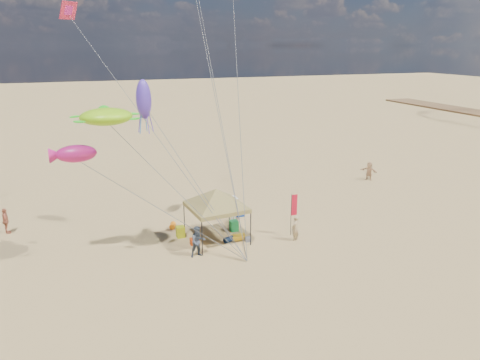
{
  "coord_description": "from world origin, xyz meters",
  "views": [
    {
      "loc": [
        -8.58,
        -20.24,
        11.56
      ],
      "look_at": [
        0.0,
        3.0,
        4.0
      ],
      "focal_mm": 33.07,
      "sensor_mm": 36.0,
      "label": 1
    }
  ],
  "objects_px": {
    "person_near_b": "(198,242)",
    "person_far_c": "(369,171)",
    "chair_green": "(234,226)",
    "person_far_a": "(6,221)",
    "chair_yellow": "(180,232)",
    "beach_cart": "(239,237)",
    "person_near_c": "(233,208)",
    "cooler_blue": "(240,214)",
    "person_near_a": "(295,228)",
    "feather_flag": "(293,207)",
    "cooler_red": "(195,241)",
    "canopy_tent": "(216,191)"
  },
  "relations": [
    {
      "from": "cooler_blue",
      "to": "chair_yellow",
      "type": "bearing_deg",
      "value": -156.86
    },
    {
      "from": "person_near_c",
      "to": "person_far_a",
      "type": "xyz_separation_m",
      "value": [
        -14.28,
        3.11,
        -0.08
      ]
    },
    {
      "from": "feather_flag",
      "to": "cooler_blue",
      "type": "bearing_deg",
      "value": 116.27
    },
    {
      "from": "chair_yellow",
      "to": "person_far_a",
      "type": "bearing_deg",
      "value": 156.86
    },
    {
      "from": "chair_green",
      "to": "person_far_a",
      "type": "xyz_separation_m",
      "value": [
        -13.79,
        4.64,
        0.5
      ]
    },
    {
      "from": "person_far_a",
      "to": "person_near_c",
      "type": "bearing_deg",
      "value": -116.27
    },
    {
      "from": "canopy_tent",
      "to": "person_far_a",
      "type": "relative_size",
      "value": 3.66
    },
    {
      "from": "person_near_b",
      "to": "person_near_c",
      "type": "xyz_separation_m",
      "value": [
        3.62,
        4.27,
        0.02
      ]
    },
    {
      "from": "feather_flag",
      "to": "beach_cart",
      "type": "bearing_deg",
      "value": 173.29
    },
    {
      "from": "cooler_blue",
      "to": "person_near_c",
      "type": "height_order",
      "value": "person_near_c"
    },
    {
      "from": "cooler_red",
      "to": "canopy_tent",
      "type": "bearing_deg",
      "value": 3.83
    },
    {
      "from": "chair_yellow",
      "to": "canopy_tent",
      "type": "bearing_deg",
      "value": -31.62
    },
    {
      "from": "chair_yellow",
      "to": "person_near_c",
      "type": "bearing_deg",
      "value": 18.05
    },
    {
      "from": "person_far_a",
      "to": "person_near_a",
      "type": "bearing_deg",
      "value": -127.6
    },
    {
      "from": "person_near_b",
      "to": "person_far_c",
      "type": "height_order",
      "value": "person_near_b"
    },
    {
      "from": "person_far_c",
      "to": "cooler_blue",
      "type": "bearing_deg",
      "value": -104.3
    },
    {
      "from": "canopy_tent",
      "to": "person_near_a",
      "type": "distance_m",
      "value": 5.39
    },
    {
      "from": "beach_cart",
      "to": "person_near_b",
      "type": "bearing_deg",
      "value": -156.29
    },
    {
      "from": "cooler_red",
      "to": "person_near_c",
      "type": "distance_m",
      "value": 4.37
    },
    {
      "from": "canopy_tent",
      "to": "cooler_blue",
      "type": "relative_size",
      "value": 11.56
    },
    {
      "from": "cooler_blue",
      "to": "person_near_c",
      "type": "distance_m",
      "value": 1.3
    },
    {
      "from": "cooler_blue",
      "to": "person_near_c",
      "type": "relative_size",
      "value": 0.29
    },
    {
      "from": "chair_yellow",
      "to": "beach_cart",
      "type": "relative_size",
      "value": 0.78
    },
    {
      "from": "beach_cart",
      "to": "chair_yellow",
      "type": "bearing_deg",
      "value": 152.69
    },
    {
      "from": "person_near_a",
      "to": "canopy_tent",
      "type": "bearing_deg",
      "value": -63.24
    },
    {
      "from": "chair_green",
      "to": "beach_cart",
      "type": "height_order",
      "value": "chair_green"
    },
    {
      "from": "person_far_a",
      "to": "cooler_red",
      "type": "bearing_deg",
      "value": -131.81
    },
    {
      "from": "beach_cart",
      "to": "person_near_b",
      "type": "relative_size",
      "value": 0.49
    },
    {
      "from": "person_near_c",
      "to": "person_far_a",
      "type": "relative_size",
      "value": 1.1
    },
    {
      "from": "feather_flag",
      "to": "person_near_b",
      "type": "height_order",
      "value": "feather_flag"
    },
    {
      "from": "person_near_b",
      "to": "person_near_c",
      "type": "bearing_deg",
      "value": 43.98
    },
    {
      "from": "cooler_red",
      "to": "chair_green",
      "type": "distance_m",
      "value": 3.12
    },
    {
      "from": "feather_flag",
      "to": "beach_cart",
      "type": "xyz_separation_m",
      "value": [
        -3.51,
        0.41,
        -1.64
      ]
    },
    {
      "from": "person_far_c",
      "to": "person_near_a",
      "type": "bearing_deg",
      "value": -83.93
    },
    {
      "from": "chair_green",
      "to": "chair_yellow",
      "type": "bearing_deg",
      "value": 176.13
    },
    {
      "from": "feather_flag",
      "to": "chair_green",
      "type": "bearing_deg",
      "value": 150.48
    },
    {
      "from": "canopy_tent",
      "to": "person_far_c",
      "type": "relative_size",
      "value": 3.71
    },
    {
      "from": "chair_yellow",
      "to": "person_near_a",
      "type": "bearing_deg",
      "value": -24.34
    },
    {
      "from": "chair_green",
      "to": "person_near_c",
      "type": "height_order",
      "value": "person_near_c"
    },
    {
      "from": "person_far_c",
      "to": "person_near_b",
      "type": "bearing_deg",
      "value": -94.4
    },
    {
      "from": "cooler_red",
      "to": "beach_cart",
      "type": "xyz_separation_m",
      "value": [
        2.71,
        -0.36,
        0.01
      ]
    },
    {
      "from": "cooler_blue",
      "to": "beach_cart",
      "type": "relative_size",
      "value": 0.6
    },
    {
      "from": "canopy_tent",
      "to": "person_near_c",
      "type": "distance_m",
      "value": 3.94
    },
    {
      "from": "canopy_tent",
      "to": "person_near_a",
      "type": "relative_size",
      "value": 3.83
    },
    {
      "from": "beach_cart",
      "to": "person_far_a",
      "type": "xyz_separation_m",
      "value": [
        -13.59,
        6.1,
        0.65
      ]
    },
    {
      "from": "person_far_a",
      "to": "person_far_c",
      "type": "bearing_deg",
      "value": -100.35
    },
    {
      "from": "feather_flag",
      "to": "person_near_a",
      "type": "bearing_deg",
      "value": -107.95
    },
    {
      "from": "cooler_red",
      "to": "chair_green",
      "type": "bearing_deg",
      "value": 20.59
    },
    {
      "from": "canopy_tent",
      "to": "person_near_a",
      "type": "height_order",
      "value": "canopy_tent"
    },
    {
      "from": "person_near_b",
      "to": "person_far_c",
      "type": "xyz_separation_m",
      "value": [
        18.22,
        9.22,
        -0.08
      ]
    }
  ]
}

